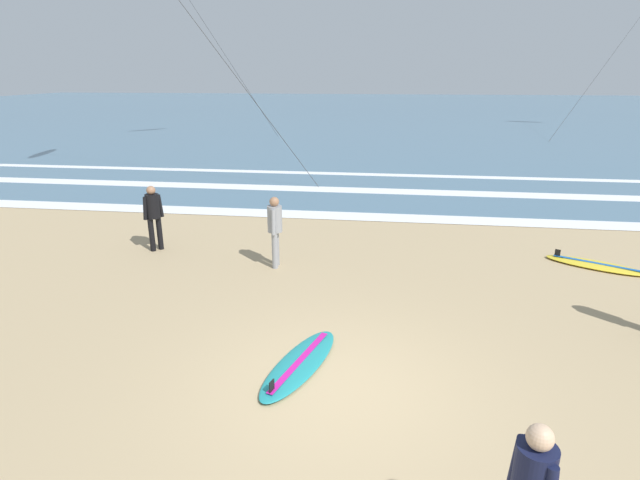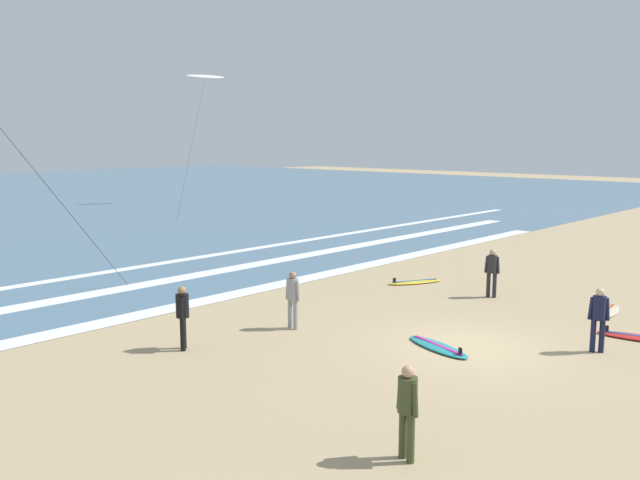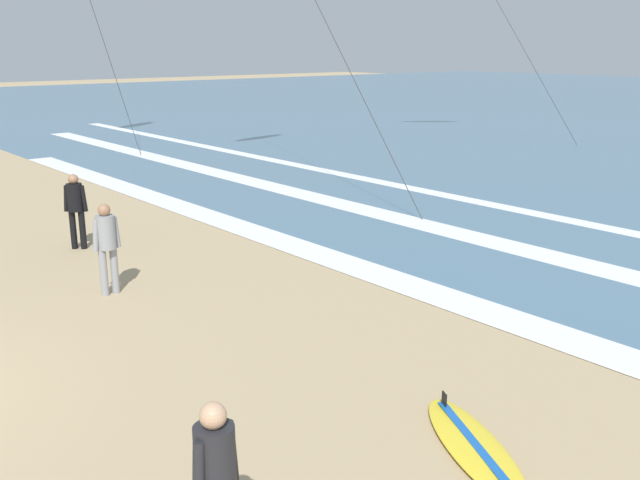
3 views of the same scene
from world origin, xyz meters
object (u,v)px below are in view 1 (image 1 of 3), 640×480
Objects in this scene: surfboard_near_water at (300,363)px; surfboard_left_pile at (596,265)px; surfer_left_near at (153,212)px; surfer_right_near at (275,226)px.

surfboard_near_water is 7.60m from surfboard_left_pile.
surfboard_near_water is at bearing -46.47° from surfer_left_near.
surfer_left_near is 1.00× the size of surfer_right_near.
surfer_left_near is 0.75× the size of surfboard_left_pile.
surfer_left_near is 0.73× the size of surfboard_near_water.
surfboard_left_pile is at bearing 7.31° from surfer_right_near.
surfboard_near_water is (4.34, -4.57, -0.91)m from surfer_left_near.
surfboard_left_pile is at bearing 1.27° from surfer_left_near.
surfboard_near_water is at bearing -72.67° from surfer_right_near.
surfer_right_near is at bearing -12.34° from surfer_left_near.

